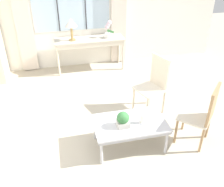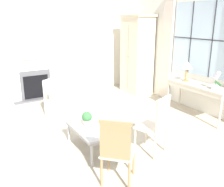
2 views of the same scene
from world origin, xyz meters
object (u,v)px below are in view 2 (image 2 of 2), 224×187
table_lamp (187,66)px  coffee_table (93,128)px  armoire (137,55)px  potted_plant_small (87,118)px  potted_orchid (216,82)px  fireplace (34,75)px  console_table (199,88)px  armchair_upholstered (72,102)px  side_chair_wooden (157,122)px  accent_chair_wooden (117,148)px  pillar_candle (95,127)px

table_lamp → coffee_table: (0.53, -2.77, -0.74)m
armoire → coffee_table: bearing=-48.0°
table_lamp → potted_plant_small: table_lamp is taller
table_lamp → potted_orchid: table_lamp is taller
fireplace → coffee_table: bearing=1.8°
armoire → fireplace: bearing=-107.5°
console_table → table_lamp: (-0.39, -0.03, 0.45)m
potted_orchid → potted_plant_small: (-0.42, -2.83, -0.37)m
console_table → armchair_upholstered: armchair_upholstered is taller
armchair_upholstered → side_chair_wooden: side_chair_wooden is taller
side_chair_wooden → coffee_table: (-0.69, -0.82, -0.18)m
fireplace → potted_orchid: 4.67m
side_chair_wooden → coffee_table: 1.09m
console_table → potted_orchid: (0.44, -0.03, 0.25)m
accent_chair_wooden → armchair_upholstered: bearing=169.9°
console_table → accent_chair_wooden: (1.18, -2.97, -0.12)m
potted_plant_small → console_table: bearing=90.4°
armoire → accent_chair_wooden: 4.61m
fireplace → accent_chair_wooden: 4.41m
potted_orchid → pillar_candle: 2.86m
armchair_upholstered → side_chair_wooden: (2.47, 0.49, 0.28)m
fireplace → potted_orchid: fireplace is taller
table_lamp → potted_plant_small: bearing=-81.7°
armoire → table_lamp: armoire is taller
armoire → side_chair_wooden: size_ratio=2.25×
armchair_upholstered → accent_chair_wooden: 2.88m
fireplace → pillar_candle: 3.54m
console_table → pillar_candle: 2.87m
potted_orchid → potted_plant_small: potted_orchid is taller
potted_plant_small → pillar_candle: potted_plant_small is taller
coffee_table → pillar_candle: bearing=-16.2°
armoire → pillar_candle: armoire is taller
potted_plant_small → pillar_candle: 0.29m
pillar_candle → console_table: bearing=96.1°
armchair_upholstered → potted_plant_small: armchair_upholstered is taller
potted_orchid → pillar_candle: potted_orchid is taller
armoire → pillar_candle: 3.90m
fireplace → potted_orchid: (3.67, 2.88, 0.24)m
console_table → side_chair_wooden: size_ratio=1.55×
coffee_table → armchair_upholstered: bearing=169.5°
console_table → armchair_upholstered: 2.99m
armoire → accent_chair_wooden: size_ratio=2.33×
side_chair_wooden → accent_chair_wooden: (0.35, -1.00, -0.02)m
potted_orchid → accent_chair_wooden: potted_orchid is taller
potted_plant_small → accent_chair_wooden: bearing=-5.7°
console_table → pillar_candle: (0.31, -2.85, -0.17)m
fireplace → potted_orchid: bearing=38.1°
fireplace → armchair_upholstered: fireplace is taller
armchair_upholstered → coffee_table: size_ratio=1.26×
table_lamp → potted_orchid: 0.86m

